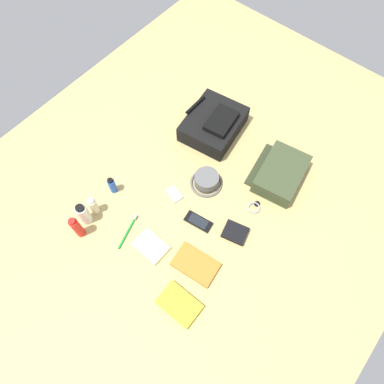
{
  "coord_description": "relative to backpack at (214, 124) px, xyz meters",
  "views": [
    {
      "loc": [
        -0.58,
        -0.48,
        1.56
      ],
      "look_at": [
        0.0,
        0.0,
        0.04
      ],
      "focal_mm": 32.87,
      "sensor_mm": 36.0,
      "label": 1
    }
  ],
  "objects": [
    {
      "name": "notepad",
      "position": [
        -0.7,
        -0.18,
        -0.05
      ],
      "size": [
        0.11,
        0.15,
        0.02
      ],
      "primitive_type": "cube",
      "rotation": [
        0.0,
        0.0,
        -0.02
      ],
      "color": "beige",
      "rests_on": "ground_plane"
    },
    {
      "name": "toiletry_pouch",
      "position": [
        -0.02,
        -0.43,
        -0.01
      ],
      "size": [
        0.31,
        0.29,
        0.09
      ],
      "color": "#384228",
      "rests_on": "ground_plane"
    },
    {
      "name": "backpack",
      "position": [
        0.0,
        0.0,
        0.0
      ],
      "size": [
        0.35,
        0.31,
        0.13
      ],
      "color": "black",
      "rests_on": "ground_plane"
    },
    {
      "name": "paperback_novel",
      "position": [
        -0.81,
        -0.45,
        -0.04
      ],
      "size": [
        0.12,
        0.18,
        0.03
      ],
      "color": "yellow",
      "rests_on": "ground_plane"
    },
    {
      "name": "wristwatch",
      "position": [
        -0.23,
        -0.44,
        -0.05
      ],
      "size": [
        0.07,
        0.06,
        0.01
      ],
      "color": "#99999E",
      "rests_on": "ground_plane"
    },
    {
      "name": "bucket_hat",
      "position": [
        -0.28,
        -0.18,
        -0.02
      ],
      "size": [
        0.16,
        0.16,
        0.07
      ],
      "color": "#5B5B5B",
      "rests_on": "ground_plane"
    },
    {
      "name": "ground_plane",
      "position": [
        -0.38,
        -0.16,
        -0.07
      ],
      "size": [
        2.64,
        2.02,
        0.02
      ],
      "primitive_type": "cube",
      "color": "tan",
      "rests_on": "ground"
    },
    {
      "name": "travel_guidebook",
      "position": [
        -0.63,
        -0.4,
        -0.05
      ],
      "size": [
        0.15,
        0.21,
        0.02
      ],
      "color": "orange",
      "rests_on": "ground_plane"
    },
    {
      "name": "wallet",
      "position": [
        -0.4,
        -0.44,
        -0.04
      ],
      "size": [
        0.11,
        0.13,
        0.02
      ],
      "primitive_type": "cube",
      "rotation": [
        0.0,
        0.0,
        0.25
      ],
      "color": "black",
      "rests_on": "ground_plane"
    },
    {
      "name": "deodorant_spray",
      "position": [
        -0.6,
        0.15,
        -0.0
      ],
      "size": [
        0.03,
        0.03,
        0.11
      ],
      "color": "blue",
      "rests_on": "ground_plane"
    },
    {
      "name": "toothbrush",
      "position": [
        -0.7,
        -0.05,
        -0.05
      ],
      "size": [
        0.17,
        0.06,
        0.02
      ],
      "color": "#198C33",
      "rests_on": "ground_plane"
    },
    {
      "name": "toothpaste_tube",
      "position": [
        -0.79,
        0.14,
        0.01
      ],
      "size": [
        0.05,
        0.05,
        0.14
      ],
      "color": "white",
      "rests_on": "ground_plane"
    },
    {
      "name": "cell_phone",
      "position": [
        -0.46,
        -0.28,
        -0.05
      ],
      "size": [
        0.08,
        0.14,
        0.01
      ],
      "color": "black",
      "rests_on": "ground_plane"
    },
    {
      "name": "media_player",
      "position": [
        -0.43,
        -0.09,
        -0.05
      ],
      "size": [
        0.07,
        0.09,
        0.01
      ],
      "color": "#B7B7BC",
      "rests_on": "ground_plane"
    },
    {
      "name": "lotion_bottle",
      "position": [
        -0.73,
        0.14,
        0.0
      ],
      "size": [
        0.04,
        0.04,
        0.12
      ],
      "color": "beige",
      "rests_on": "ground_plane"
    },
    {
      "name": "sunscreen_spray",
      "position": [
        -0.86,
        0.11,
        0.02
      ],
      "size": [
        0.04,
        0.04,
        0.16
      ],
      "color": "red",
      "rests_on": "ground_plane"
    }
  ]
}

